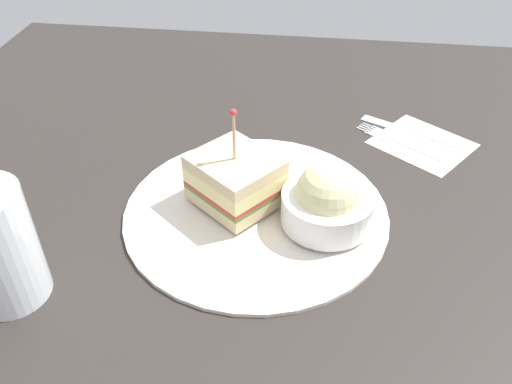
% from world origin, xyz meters
% --- Properties ---
extents(ground_plane, '(0.99, 0.99, 0.02)m').
position_xyz_m(ground_plane, '(0.00, 0.00, -0.01)').
color(ground_plane, '#2D2826').
extents(plate, '(0.28, 0.28, 0.01)m').
position_xyz_m(plate, '(0.00, 0.00, 0.00)').
color(plate, silver).
rests_on(plate, ground_plane).
extents(sandwich_half_center, '(0.11, 0.11, 0.11)m').
position_xyz_m(sandwich_half_center, '(0.01, 0.02, 0.04)').
color(sandwich_half_center, beige).
rests_on(sandwich_half_center, plate).
extents(coleslaw_bowl, '(0.09, 0.09, 0.07)m').
position_xyz_m(coleslaw_bowl, '(-0.01, -0.07, 0.03)').
color(coleslaw_bowl, white).
rests_on(coleslaw_bowl, plate).
extents(napkin, '(0.14, 0.15, 0.00)m').
position_xyz_m(napkin, '(0.16, -0.19, 0.00)').
color(napkin, beige).
rests_on(napkin, ground_plane).
extents(fork, '(0.08, 0.10, 0.00)m').
position_xyz_m(fork, '(0.17, -0.15, 0.00)').
color(fork, silver).
rests_on(fork, ground_plane).
extents(knife, '(0.07, 0.12, 0.00)m').
position_xyz_m(knife, '(0.19, -0.17, 0.00)').
color(knife, silver).
rests_on(knife, ground_plane).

